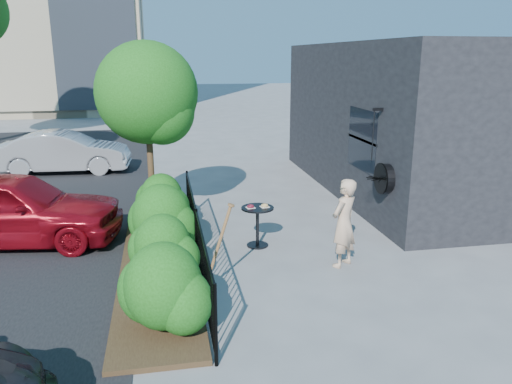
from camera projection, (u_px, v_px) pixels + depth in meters
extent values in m
plane|color=gray|center=(279.00, 261.00, 9.22)|extent=(120.00, 120.00, 0.00)
cube|color=black|center=(434.00, 117.00, 13.94)|extent=(6.00, 9.00, 4.00)
cube|color=black|center=(362.00, 140.00, 11.47)|extent=(0.04, 1.60, 1.40)
cube|color=black|center=(363.00, 140.00, 11.47)|extent=(0.05, 1.70, 0.06)
cylinder|color=black|center=(385.00, 178.00, 10.18)|extent=(0.18, 0.60, 0.60)
cylinder|color=black|center=(381.00, 179.00, 10.16)|extent=(0.03, 0.64, 0.64)
cube|color=black|center=(378.00, 109.00, 10.29)|extent=(0.25, 0.06, 0.06)
cylinder|color=black|center=(373.00, 136.00, 10.42)|extent=(0.02, 0.02, 1.05)
cylinder|color=black|center=(216.00, 326.00, 5.96)|extent=(0.05, 0.05, 1.10)
cylinder|color=black|center=(197.00, 238.00, 8.81)|extent=(0.05, 0.05, 1.10)
cylinder|color=black|center=(188.00, 194.00, 11.65)|extent=(0.05, 0.05, 1.10)
cube|color=black|center=(196.00, 211.00, 8.67)|extent=(0.03, 6.00, 0.03)
cube|color=black|center=(198.00, 262.00, 8.93)|extent=(0.03, 6.00, 0.03)
cylinder|color=black|center=(215.00, 321.00, 6.06)|extent=(0.02, 0.02, 1.04)
cylinder|color=black|center=(213.00, 313.00, 6.25)|extent=(0.02, 0.02, 1.04)
cylinder|color=black|center=(211.00, 306.00, 6.44)|extent=(0.02, 0.02, 1.04)
cylinder|color=black|center=(210.00, 299.00, 6.63)|extent=(0.02, 0.02, 1.04)
cylinder|color=black|center=(208.00, 292.00, 6.82)|extent=(0.02, 0.02, 1.04)
cylinder|color=black|center=(207.00, 285.00, 7.01)|extent=(0.02, 0.02, 1.04)
cylinder|color=black|center=(206.00, 279.00, 7.20)|extent=(0.02, 0.02, 1.04)
cylinder|color=black|center=(205.00, 274.00, 7.39)|extent=(0.02, 0.02, 1.04)
cylinder|color=black|center=(203.00, 268.00, 7.58)|extent=(0.02, 0.02, 1.04)
cylinder|color=black|center=(202.00, 263.00, 7.77)|extent=(0.02, 0.02, 1.04)
cylinder|color=black|center=(201.00, 258.00, 7.95)|extent=(0.02, 0.02, 1.04)
cylinder|color=black|center=(200.00, 253.00, 8.14)|extent=(0.02, 0.02, 1.04)
cylinder|color=black|center=(199.00, 249.00, 8.33)|extent=(0.02, 0.02, 1.04)
cylinder|color=black|center=(198.00, 245.00, 8.52)|extent=(0.02, 0.02, 1.04)
cylinder|color=black|center=(198.00, 240.00, 8.71)|extent=(0.02, 0.02, 1.04)
cylinder|color=black|center=(197.00, 236.00, 8.90)|extent=(0.02, 0.02, 1.04)
cylinder|color=black|center=(196.00, 233.00, 9.09)|extent=(0.02, 0.02, 1.04)
cylinder|color=black|center=(195.00, 229.00, 9.28)|extent=(0.02, 0.02, 1.04)
cylinder|color=black|center=(194.00, 226.00, 9.47)|extent=(0.02, 0.02, 1.04)
cylinder|color=black|center=(194.00, 222.00, 9.66)|extent=(0.02, 0.02, 1.04)
cylinder|color=black|center=(193.00, 219.00, 9.85)|extent=(0.02, 0.02, 1.04)
cylinder|color=black|center=(192.00, 216.00, 10.04)|extent=(0.02, 0.02, 1.04)
cylinder|color=black|center=(192.00, 213.00, 10.23)|extent=(0.02, 0.02, 1.04)
cylinder|color=black|center=(191.00, 210.00, 10.42)|extent=(0.02, 0.02, 1.04)
cylinder|color=black|center=(191.00, 207.00, 10.61)|extent=(0.02, 0.02, 1.04)
cylinder|color=black|center=(190.00, 205.00, 10.80)|extent=(0.02, 0.02, 1.04)
cylinder|color=black|center=(189.00, 202.00, 10.99)|extent=(0.02, 0.02, 1.04)
cylinder|color=black|center=(189.00, 200.00, 11.18)|extent=(0.02, 0.02, 1.04)
cylinder|color=black|center=(188.00, 197.00, 11.37)|extent=(0.02, 0.02, 1.04)
cylinder|color=black|center=(188.00, 195.00, 11.56)|extent=(0.02, 0.02, 1.04)
cube|color=#382616|center=(158.00, 268.00, 8.82)|extent=(1.30, 6.00, 0.08)
ellipsoid|color=#1A5312|center=(163.00, 289.00, 6.58)|extent=(1.10, 1.10, 1.24)
ellipsoid|color=#1A5312|center=(162.00, 245.00, 8.09)|extent=(1.10, 1.10, 1.24)
ellipsoid|color=#1A5312|center=(162.00, 217.00, 9.51)|extent=(1.10, 1.10, 1.24)
ellipsoid|color=#1A5312|center=(161.00, 197.00, 10.84)|extent=(1.10, 1.10, 1.24)
cylinder|color=#3F2B19|center=(151.00, 170.00, 11.15)|extent=(0.14, 0.14, 2.40)
sphere|color=#1A5312|center=(147.00, 96.00, 10.71)|extent=(2.20, 2.20, 2.20)
sphere|color=#1A5312|center=(162.00, 112.00, 10.66)|extent=(1.43, 1.43, 1.43)
cylinder|color=black|center=(258.00, 208.00, 9.75)|extent=(0.64, 0.64, 0.03)
cylinder|color=black|center=(257.00, 227.00, 9.85)|extent=(0.06, 0.06, 0.77)
cylinder|color=black|center=(257.00, 245.00, 9.95)|extent=(0.43, 0.43, 0.03)
cube|color=white|center=(251.00, 208.00, 9.71)|extent=(0.19, 0.19, 0.01)
cube|color=white|center=(265.00, 207.00, 9.77)|extent=(0.19, 0.19, 0.01)
torus|color=#500D13|center=(251.00, 206.00, 9.71)|extent=(0.14, 0.14, 0.05)
torus|color=tan|center=(265.00, 205.00, 9.76)|extent=(0.14, 0.14, 0.05)
imported|color=#D5AB8A|center=(344.00, 223.00, 8.83)|extent=(0.70, 0.66, 1.61)
cylinder|color=brown|center=(219.00, 244.00, 7.87)|extent=(0.45, 0.05, 1.29)
cube|color=gray|center=(208.00, 285.00, 8.02)|extent=(0.11, 0.19, 0.27)
cylinder|color=brown|center=(231.00, 205.00, 7.74)|extent=(0.11, 0.11, 0.06)
imported|color=maroon|center=(10.00, 208.00, 9.91)|extent=(4.54, 2.34, 1.48)
imported|color=#A2A2A7|center=(65.00, 152.00, 16.06)|extent=(4.13, 1.64, 1.34)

